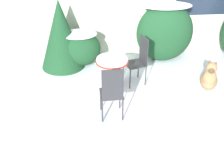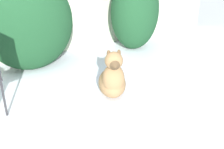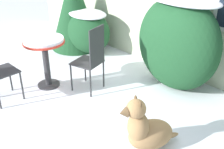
# 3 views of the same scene
# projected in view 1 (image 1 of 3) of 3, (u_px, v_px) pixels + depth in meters

# --- Properties ---
(ground_plane) EXTENTS (16.00, 16.00, 0.00)m
(ground_plane) POSITION_uv_depth(u_px,v_px,m) (177.00, 102.00, 5.24)
(ground_plane) COLOR white
(shrub_left) EXTENTS (0.95, 0.72, 0.81)m
(shrub_left) POSITION_uv_depth(u_px,v_px,m) (80.00, 47.00, 6.32)
(shrub_left) COLOR #194223
(shrub_left) RESTS_ON ground_plane
(shrub_middle) EXTENTS (1.30, 0.73, 1.38)m
(shrub_middle) POSITION_uv_depth(u_px,v_px,m) (165.00, 31.00, 6.39)
(shrub_middle) COLOR #194223
(shrub_middle) RESTS_ON ground_plane
(evergreen_bush) EXTENTS (0.98, 0.98, 1.54)m
(evergreen_bush) POSITION_uv_depth(u_px,v_px,m) (61.00, 34.00, 6.11)
(evergreen_bush) COLOR #194223
(evergreen_bush) RESTS_ON ground_plane
(patio_table) EXTENTS (0.60, 0.60, 0.77)m
(patio_table) POSITION_uv_depth(u_px,v_px,m) (112.00, 67.00, 5.17)
(patio_table) COLOR #2D2D30
(patio_table) RESTS_ON ground_plane
(patio_chair_near_table) EXTENTS (0.46, 0.46, 0.99)m
(patio_chair_near_table) POSITION_uv_depth(u_px,v_px,m) (139.00, 59.00, 5.60)
(patio_chair_near_table) COLOR #2D2D30
(patio_chair_near_table) RESTS_ON ground_plane
(patio_chair_far_side) EXTENTS (0.39, 0.39, 0.99)m
(patio_chair_far_side) POSITION_uv_depth(u_px,v_px,m) (112.00, 92.00, 4.57)
(patio_chair_far_side) COLOR #2D2D30
(patio_chair_far_side) RESTS_ON ground_plane
(dog) EXTENTS (0.52, 0.70, 0.66)m
(dog) POSITION_uv_depth(u_px,v_px,m) (209.00, 78.00, 5.53)
(dog) COLOR #937047
(dog) RESTS_ON ground_plane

